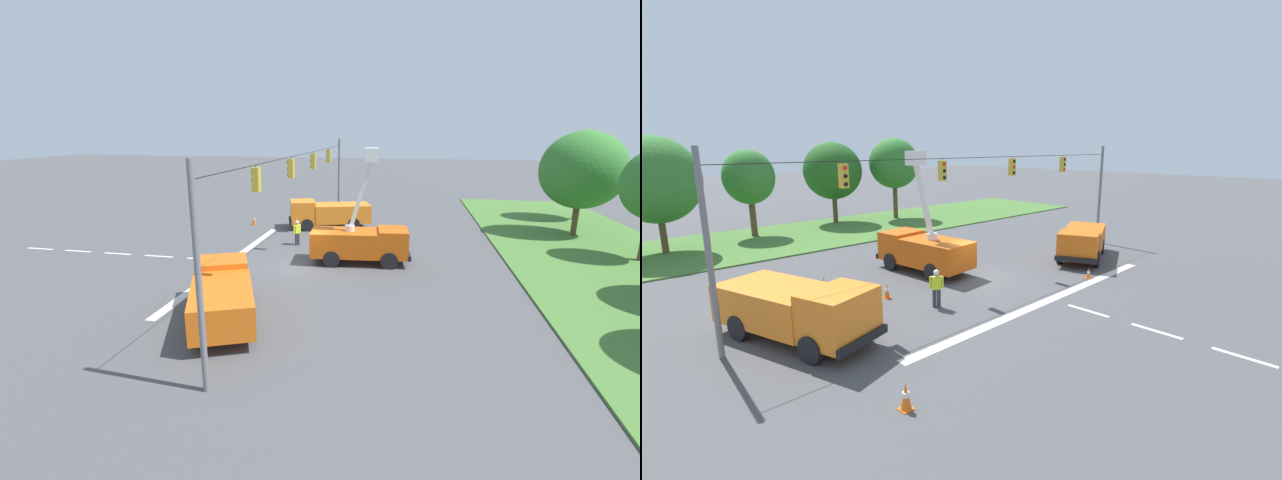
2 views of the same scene
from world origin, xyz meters
TOP-DOWN VIEW (x-y plane):
  - ground_plane at (0.00, 0.00)m, footprint 200.00×200.00m
  - grass_verge at (0.00, 18.00)m, footprint 56.00×12.00m
  - lane_markings at (0.00, -6.16)m, footprint 17.60×15.25m
  - signal_gantry at (-0.02, -0.00)m, footprint 26.20×0.33m
  - tree_west at (-11.29, 18.51)m, footprint 5.39×5.92m
  - tree_centre at (-4.93, 20.28)m, footprint 3.85×3.67m
  - tree_east at (2.83, 21.44)m, footprint 5.18×5.55m
  - tree_far_east at (8.36, 19.46)m, footprint 4.90×4.73m
  - utility_truck_bucket_lift at (-1.28, 3.21)m, footprint 2.95×6.15m
  - utility_truck_support_near at (-10.43, -0.46)m, footprint 4.34×7.08m
  - utility_truck_support_far at (8.01, -1.63)m, footprint 6.94×4.82m
  - road_worker at (-4.52, -1.60)m, footprint 0.53×0.44m
  - traffic_cone_foreground_left at (-5.47, 0.96)m, footprint 0.36×0.36m
  - traffic_cone_foreground_right at (-7.06, 4.23)m, footprint 0.36×0.36m
  - traffic_cone_mid_left at (4.37, -4.21)m, footprint 0.36×0.36m
  - traffic_cone_mid_right at (-10.24, -6.89)m, footprint 0.36×0.36m

SIDE VIEW (x-z plane):
  - ground_plane at x=0.00m, z-range 0.00..0.00m
  - lane_markings at x=0.00m, z-range 0.00..0.01m
  - grass_verge at x=0.00m, z-range 0.00..0.10m
  - traffic_cone_mid_left at x=4.37m, z-range -0.02..0.58m
  - traffic_cone_foreground_right at x=-7.06m, z-range -0.01..0.68m
  - traffic_cone_foreground_left at x=-5.47m, z-range -0.01..0.72m
  - traffic_cone_mid_right at x=-10.24m, z-range 0.00..0.82m
  - road_worker at x=-4.52m, z-range 0.11..1.88m
  - utility_truck_support_far at x=8.01m, z-range 0.13..2.22m
  - utility_truck_support_near at x=-10.43m, z-range 0.10..2.40m
  - utility_truck_bucket_lift at x=-1.28m, z-range -2.06..4.86m
  - signal_gantry at x=-0.02m, z-range 0.98..8.18m
  - tree_centre at x=-4.93m, z-range 1.30..8.23m
  - tree_east at x=2.83m, z-range 1.14..8.69m
  - tree_west at x=-11.29m, z-range 1.07..8.97m
  - tree_far_east at x=8.36m, z-range 1.53..9.49m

